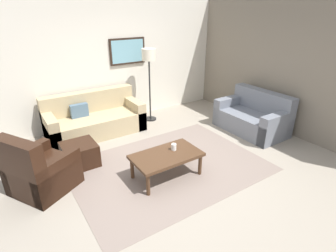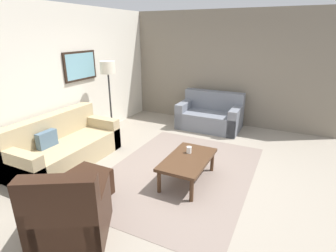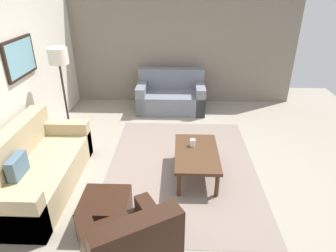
# 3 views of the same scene
# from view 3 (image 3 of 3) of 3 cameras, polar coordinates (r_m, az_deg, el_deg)

# --- Properties ---
(ground_plane) EXTENTS (8.00, 8.00, 0.00)m
(ground_plane) POSITION_cam_3_polar(r_m,az_deg,el_deg) (4.77, 2.65, -8.03)
(ground_plane) COLOR gray
(rear_partition) EXTENTS (6.00, 0.12, 2.80)m
(rear_partition) POSITION_cam_3_polar(r_m,az_deg,el_deg) (4.85, -29.66, 7.43)
(rear_partition) COLOR silver
(rear_partition) RESTS_ON ground_plane
(stone_feature_panel) EXTENTS (0.12, 5.20, 2.80)m
(stone_feature_panel) POSITION_cam_3_polar(r_m,az_deg,el_deg) (7.06, 2.71, 15.76)
(stone_feature_panel) COLOR slate
(stone_feature_panel) RESTS_ON ground_plane
(area_rug) EXTENTS (3.21, 2.32, 0.01)m
(area_rug) POSITION_cam_3_polar(r_m,az_deg,el_deg) (4.77, 2.65, -7.99)
(area_rug) COLOR gray
(area_rug) RESTS_ON ground_plane
(couch_main) EXTENTS (2.03, 0.91, 0.88)m
(couch_main) POSITION_cam_3_polar(r_m,az_deg,el_deg) (4.59, -24.64, -7.85)
(couch_main) COLOR tan
(couch_main) RESTS_ON ground_plane
(couch_loveseat) EXTENTS (0.90, 1.50, 0.88)m
(couch_loveseat) POSITION_cam_3_polar(r_m,az_deg,el_deg) (6.82, 0.58, 5.77)
(couch_loveseat) COLOR slate
(couch_loveseat) RESTS_ON ground_plane
(ottoman) EXTENTS (0.56, 0.56, 0.40)m
(ottoman) POSITION_cam_3_polar(r_m,az_deg,el_deg) (3.76, -11.90, -15.84)
(ottoman) COLOR black
(ottoman) RESTS_ON ground_plane
(coffee_table) EXTENTS (1.10, 0.64, 0.41)m
(coffee_table) POSITION_cam_3_polar(r_m,az_deg,el_deg) (4.43, 5.50, -5.54)
(coffee_table) COLOR #472D1C
(coffee_table) RESTS_ON ground_plane
(cup) EXTENTS (0.08, 0.08, 0.11)m
(cup) POSITION_cam_3_polar(r_m,az_deg,el_deg) (4.53, 4.76, -3.22)
(cup) COLOR white
(cup) RESTS_ON coffee_table
(lamp_standing) EXTENTS (0.32, 0.32, 1.71)m
(lamp_standing) POSITION_cam_3_polar(r_m,az_deg,el_deg) (5.30, -20.12, 10.74)
(lamp_standing) COLOR black
(lamp_standing) RESTS_ON ground_plane
(framed_artwork) EXTENTS (0.87, 0.04, 0.59)m
(framed_artwork) POSITION_cam_3_polar(r_m,az_deg,el_deg) (5.19, -26.57, 11.68)
(framed_artwork) COLOR black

